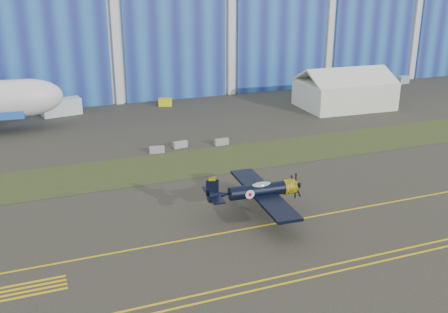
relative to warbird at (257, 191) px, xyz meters
name	(u,v)px	position (x,y,z in m)	size (l,w,h in m)	color
ground	(212,210)	(-3.82, 2.59, -2.59)	(260.00, 260.00, 0.00)	#39372E
grass_median	(173,165)	(-3.82, 16.59, -2.57)	(260.00, 10.00, 0.02)	#475128
hangar	(95,12)	(-3.82, 74.37, 12.37)	(220.00, 45.70, 30.00)	silver
taxiway_centreline	(230,232)	(-3.82, -2.41, -2.58)	(200.00, 0.20, 0.02)	yellow
edge_line_near	(277,285)	(-3.82, -11.91, -2.58)	(80.00, 0.20, 0.02)	yellow
edge_line_far	(271,279)	(-3.82, -10.91, -2.58)	(80.00, 0.20, 0.02)	yellow
hold_short_ladder	(26,290)	(-21.82, -5.51, -2.58)	(6.00, 2.40, 0.02)	yellow
warbird	(257,191)	(0.00, 0.00, 0.00)	(11.66, 13.76, 3.89)	black
tent	(345,87)	(33.00, 34.67, 1.01)	(16.03, 12.08, 7.20)	white
shipping_container	(61,107)	(-14.50, 47.29, -1.22)	(6.35, 2.54, 2.75)	silver
tug	(165,102)	(3.52, 47.16, -1.91)	(2.33, 1.45, 1.36)	yellow
gse_box	(403,80)	(57.10, 48.21, -1.79)	(2.67, 1.42, 1.60)	#8FA9A7
barrier_a	(157,150)	(-4.49, 22.10, -2.14)	(2.00, 0.60, 0.90)	#9E8890
barrier_b	(180,145)	(-0.95, 23.08, -2.14)	(2.00, 0.60, 0.90)	#8F9B91
barrier_c	(222,142)	(4.78, 22.15, -2.14)	(2.00, 0.60, 0.90)	gray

